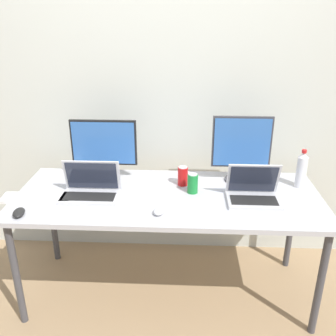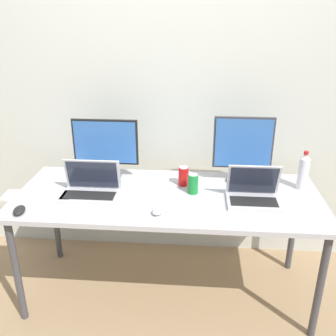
{
  "view_description": "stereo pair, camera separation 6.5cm",
  "coord_description": "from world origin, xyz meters",
  "views": [
    {
      "loc": [
        0.1,
        -2.07,
        1.79
      ],
      "look_at": [
        0.0,
        0.0,
        0.92
      ],
      "focal_mm": 40.0,
      "sensor_mm": 36.0,
      "label": 1
    },
    {
      "loc": [
        0.17,
        -2.07,
        1.79
      ],
      "look_at": [
        0.0,
        0.0,
        0.92
      ],
      "focal_mm": 40.0,
      "sensor_mm": 36.0,
      "label": 2
    }
  ],
  "objects": [
    {
      "name": "mouse_by_laptop",
      "position": [
        -0.82,
        -0.29,
        0.76
      ],
      "size": [
        0.08,
        0.12,
        0.03
      ],
      "primitive_type": "ellipsoid",
      "rotation": [
        0.0,
        0.0,
        0.19
      ],
      "color": "black",
      "rests_on": "work_desk"
    },
    {
      "name": "work_desk",
      "position": [
        0.0,
        0.0,
        0.68
      ],
      "size": [
        1.89,
        0.77,
        0.74
      ],
      "color": "#424247",
      "rests_on": "ground"
    },
    {
      "name": "monitor_left",
      "position": [
        -0.44,
        0.24,
        0.96
      ],
      "size": [
        0.44,
        0.19,
        0.4
      ],
      "color": "black",
      "rests_on": "work_desk"
    },
    {
      "name": "laptop_secondary",
      "position": [
        0.51,
        -0.05,
        0.79
      ],
      "size": [
        0.31,
        0.22,
        0.23
      ],
      "color": "silver",
      "rests_on": "work_desk"
    },
    {
      "name": "keyboard_main",
      "position": [
        -0.79,
        -0.1,
        0.75
      ],
      "size": [
        0.42,
        0.15,
        0.02
      ],
      "primitive_type": "cube",
      "rotation": [
        0.0,
        0.0,
        0.05
      ],
      "color": "white",
      "rests_on": "work_desk"
    },
    {
      "name": "mouse_by_keyboard",
      "position": [
        -0.04,
        -0.23,
        0.76
      ],
      "size": [
        0.08,
        0.11,
        0.04
      ],
      "primitive_type": "ellipsoid",
      "rotation": [
        0.0,
        0.0,
        -0.24
      ],
      "color": "silver",
      "rests_on": "work_desk"
    },
    {
      "name": "ground_plane",
      "position": [
        0.0,
        0.0,
        0.0
      ],
      "size": [
        16.0,
        16.0,
        0.0
      ],
      "primitive_type": "plane",
      "color": "#9E7F5B"
    },
    {
      "name": "laptop_silver",
      "position": [
        -0.47,
        -0.04,
        0.79
      ],
      "size": [
        0.35,
        0.21,
        0.22
      ],
      "color": "silver",
      "rests_on": "work_desk"
    },
    {
      "name": "water_bottle",
      "position": [
        0.84,
        0.16,
        0.86
      ],
      "size": [
        0.07,
        0.07,
        0.25
      ],
      "color": "silver",
      "rests_on": "work_desk"
    },
    {
      "name": "soda_can_by_laptop",
      "position": [
        0.15,
        0.04,
        0.8
      ],
      "size": [
        0.07,
        0.07,
        0.13
      ],
      "color": "#197F33",
      "rests_on": "work_desk"
    },
    {
      "name": "wall_back",
      "position": [
        0.0,
        0.59,
        1.3
      ],
      "size": [
        7.0,
        0.08,
        2.6
      ],
      "primitive_type": "cube",
      "color": "silver",
      "rests_on": "ground"
    },
    {
      "name": "soda_can_near_keyboard",
      "position": [
        0.09,
        0.15,
        0.8
      ],
      "size": [
        0.07,
        0.07,
        0.13
      ],
      "color": "red",
      "rests_on": "work_desk"
    },
    {
      "name": "monitor_center",
      "position": [
        0.46,
        0.23,
        0.98
      ],
      "size": [
        0.38,
        0.19,
        0.44
      ],
      "color": "#38383D",
      "rests_on": "work_desk"
    }
  ]
}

